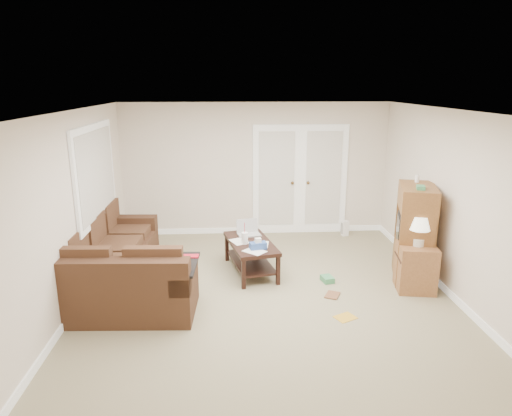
{
  "coord_description": "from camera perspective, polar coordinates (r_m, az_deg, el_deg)",
  "views": [
    {
      "loc": [
        -0.5,
        -5.75,
        2.83
      ],
      "look_at": [
        -0.12,
        0.54,
        1.1
      ],
      "focal_mm": 32.0,
      "sensor_mm": 36.0,
      "label": 1
    }
  ],
  "objects": [
    {
      "name": "floor",
      "position": [
        6.42,
        1.39,
        -10.79
      ],
      "size": [
        5.5,
        5.5,
        0.0
      ],
      "primitive_type": "plane",
      "color": "gray",
      "rests_on": "ground"
    },
    {
      "name": "ceiling",
      "position": [
        5.78,
        1.56,
        12.07
      ],
      "size": [
        5.0,
        5.5,
        0.02
      ],
      "primitive_type": "cube",
      "color": "white",
      "rests_on": "wall_back"
    },
    {
      "name": "wall_left",
      "position": [
        6.29,
        -21.88,
        -0.34
      ],
      "size": [
        0.02,
        5.5,
        2.5
      ],
      "primitive_type": "cube",
      "color": "silver",
      "rests_on": "floor"
    },
    {
      "name": "wall_right",
      "position": [
        6.67,
        23.4,
        0.36
      ],
      "size": [
        0.02,
        5.5,
        2.5
      ],
      "primitive_type": "cube",
      "color": "silver",
      "rests_on": "floor"
    },
    {
      "name": "wall_back",
      "position": [
        8.66,
        -0.07,
        4.83
      ],
      "size": [
        5.0,
        0.02,
        2.5
      ],
      "primitive_type": "cube",
      "color": "silver",
      "rests_on": "floor"
    },
    {
      "name": "wall_front",
      "position": [
        3.42,
        5.45,
        -12.2
      ],
      "size": [
        5.0,
        0.02,
        2.5
      ],
      "primitive_type": "cube",
      "color": "silver",
      "rests_on": "floor"
    },
    {
      "name": "baseboards",
      "position": [
        6.4,
        1.4,
        -10.39
      ],
      "size": [
        5.0,
        5.5,
        0.1
      ],
      "primitive_type": null,
      "color": "white",
      "rests_on": "floor"
    },
    {
      "name": "french_doors",
      "position": [
        8.75,
        5.51,
        3.44
      ],
      "size": [
        1.8,
        0.05,
        2.13
      ],
      "color": "white",
      "rests_on": "floor"
    },
    {
      "name": "window_left",
      "position": [
        7.14,
        -19.4,
        4.15
      ],
      "size": [
        0.05,
        1.92,
        1.42
      ],
      "color": "white",
      "rests_on": "wall_left"
    },
    {
      "name": "sectional_sofa",
      "position": [
        6.69,
        -17.05,
        -7.26
      ],
      "size": [
        1.88,
        2.84,
        0.85
      ],
      "rotation": [
        0.0,
        0.0,
        -0.05
      ],
      "color": "#452A1A",
      "rests_on": "floor"
    },
    {
      "name": "coffee_table",
      "position": [
        7.07,
        -0.67,
        -5.89
      ],
      "size": [
        0.84,
        1.3,
        0.82
      ],
      "rotation": [
        0.0,
        0.0,
        0.21
      ],
      "color": "black",
      "rests_on": "floor"
    },
    {
      "name": "tv_armoire",
      "position": [
        7.08,
        19.15,
        -2.92
      ],
      "size": [
        0.72,
        0.99,
        1.52
      ],
      "rotation": [
        0.0,
        0.0,
        -0.29
      ],
      "color": "brown",
      "rests_on": "floor"
    },
    {
      "name": "side_cabinet",
      "position": [
        6.81,
        19.38,
        -6.59
      ],
      "size": [
        0.58,
        0.58,
        1.07
      ],
      "rotation": [
        0.0,
        0.0,
        -0.17
      ],
      "color": "#915D35",
      "rests_on": "floor"
    },
    {
      "name": "space_heater",
      "position": [
        8.9,
        11.07,
        -2.5
      ],
      "size": [
        0.14,
        0.13,
        0.29
      ],
      "primitive_type": "cube",
      "rotation": [
        0.0,
        0.0,
        0.28
      ],
      "color": "white",
      "rests_on": "floor"
    },
    {
      "name": "floor_magazine",
      "position": [
        5.96,
        11.1,
        -13.27
      ],
      "size": [
        0.32,
        0.29,
        0.01
      ],
      "primitive_type": "cube",
      "rotation": [
        0.0,
        0.0,
        0.47
      ],
      "color": "gold",
      "rests_on": "floor"
    },
    {
      "name": "floor_greenbox",
      "position": [
        6.88,
        8.9,
        -8.76
      ],
      "size": [
        0.19,
        0.23,
        0.08
      ],
      "primitive_type": "cube",
      "rotation": [
        0.0,
        0.0,
        0.23
      ],
      "color": "#3F8C57",
      "rests_on": "floor"
    },
    {
      "name": "floor_book",
      "position": [
        6.5,
        8.77,
        -10.58
      ],
      "size": [
        0.26,
        0.29,
        0.02
      ],
      "primitive_type": "imported",
      "rotation": [
        0.0,
        0.0,
        -0.47
      ],
      "color": "brown",
      "rests_on": "floor"
    }
  ]
}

